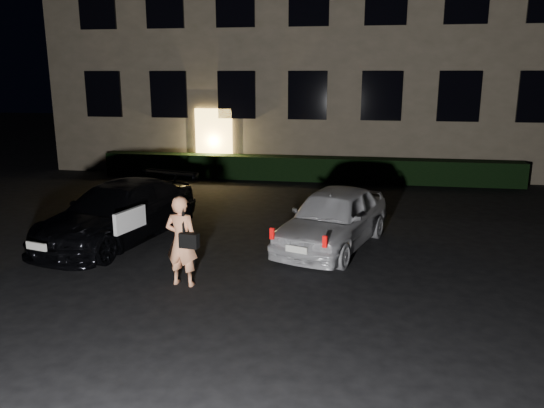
# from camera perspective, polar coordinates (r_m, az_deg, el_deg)

# --- Properties ---
(ground) EXTENTS (80.00, 80.00, 0.00)m
(ground) POSITION_cam_1_polar(r_m,az_deg,el_deg) (9.32, -3.25, -9.94)
(ground) COLOR black
(ground) RESTS_ON ground
(building) EXTENTS (20.00, 8.11, 12.00)m
(building) POSITION_cam_1_polar(r_m,az_deg,el_deg) (23.49, 5.00, 19.27)
(building) COLOR #6C614D
(building) RESTS_ON ground
(hedge) EXTENTS (15.00, 0.70, 0.85)m
(hedge) POSITION_cam_1_polar(r_m,az_deg,el_deg) (19.20, 3.59, 3.82)
(hedge) COLOR black
(hedge) RESTS_ON ground
(sedan) EXTENTS (2.91, 4.89, 1.33)m
(sedan) POSITION_cam_1_polar(r_m,az_deg,el_deg) (12.61, -16.21, -0.91)
(sedan) COLOR black
(sedan) RESTS_ON ground
(hatch) EXTENTS (2.71, 4.20, 1.33)m
(hatch) POSITION_cam_1_polar(r_m,az_deg,el_deg) (11.77, 6.60, -1.48)
(hatch) COLOR silver
(hatch) RESTS_ON ground
(man) EXTENTS (0.70, 0.48, 1.67)m
(man) POSITION_cam_1_polar(r_m,az_deg,el_deg) (9.66, -9.68, -3.93)
(man) COLOR #FFA26F
(man) RESTS_ON ground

